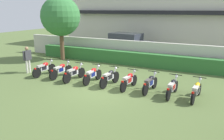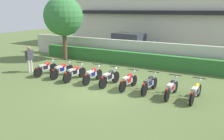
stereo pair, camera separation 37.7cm
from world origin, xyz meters
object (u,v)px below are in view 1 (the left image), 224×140
Objects in this scene: tree_near_inspector at (61,16)px; motorcycle_in_row_6 at (150,83)px; motorcycle_in_row_4 at (110,77)px; motorcycle_in_row_5 at (129,80)px; motorcycle_in_row_7 at (172,87)px; motorcycle_in_row_8 at (196,90)px; motorcycle_in_row_1 at (61,70)px; inspector_person at (27,57)px; motorcycle_in_row_2 at (74,73)px; motorcycle_in_row_0 at (44,68)px; motorcycle_in_row_3 at (92,75)px; parked_car at (127,44)px.

tree_near_inspector is 2.72× the size of motorcycle_in_row_6.
tree_near_inspector is 8.27m from motorcycle_in_row_4.
motorcycle_in_row_5 is 2.23m from motorcycle_in_row_7.
motorcycle_in_row_5 is at bearing 93.18° from motorcycle_in_row_8.
motorcycle_in_row_4 is (3.30, -0.05, 0.01)m from motorcycle_in_row_1.
motorcycle_in_row_5 is 6.96m from inspector_person.
motorcycle_in_row_2 is 1.14× the size of inspector_person.
motorcycle_in_row_5 is (5.58, 0.10, -0.01)m from motorcycle_in_row_0.
motorcycle_in_row_3 is 1.01× the size of motorcycle_in_row_4.
tree_near_inspector is at bearing 64.70° from motorcycle_in_row_5.
parked_car is 2.46× the size of motorcycle_in_row_8.
motorcycle_in_row_4 is at bearing -86.23° from motorcycle_in_row_0.
parked_car reaches higher than motorcycle_in_row_5.
inspector_person reaches higher than motorcycle_in_row_2.
motorcycle_in_row_6 is at bearing -90.46° from motorcycle_in_row_3.
motorcycle_in_row_0 is 0.96× the size of motorcycle_in_row_2.
motorcycle_in_row_6 is 1.07× the size of inspector_person.
motorcycle_in_row_3 reaches higher than motorcycle_in_row_5.
motorcycle_in_row_7 is at bearing -87.55° from motorcycle_in_row_5.
motorcycle_in_row_7 is (3.33, -0.04, -0.02)m from motorcycle_in_row_4.
motorcycle_in_row_7 is at bearing -89.04° from motorcycle_in_row_1.
inspector_person is (-5.83, -0.08, 0.55)m from motorcycle_in_row_4.
parked_car reaches higher than motorcycle_in_row_1.
motorcycle_in_row_2 is 3.34m from motorcycle_in_row_5.
motorcycle_in_row_8 is at bearing -86.50° from motorcycle_in_row_7.
motorcycle_in_row_6 is 0.95× the size of motorcycle_in_row_7.
parked_car is 9.55m from motorcycle_in_row_5.
inspector_person reaches higher than motorcycle_in_row_8.
motorcycle_in_row_4 reaches higher than motorcycle_in_row_6.
motorcycle_in_row_3 is (1.14, 0.14, -0.00)m from motorcycle_in_row_2.
motorcycle_in_row_3 reaches higher than motorcycle_in_row_8.
motorcycle_in_row_5 is (3.94, -8.68, -0.50)m from parked_car.
motorcycle_in_row_8 is (3.29, 0.01, -0.00)m from motorcycle_in_row_5.
tree_near_inspector is at bearing 47.28° from motorcycle_in_row_2.
motorcycle_in_row_6 is at bearing -52.13° from parked_car.
inspector_person is (-10.23, -0.09, 0.57)m from motorcycle_in_row_8.
motorcycle_in_row_7 and motorcycle_in_row_8 have the same top height.
motorcycle_in_row_7 is at bearing -91.20° from motorcycle_in_row_6.
motorcycle_in_row_0 and motorcycle_in_row_1 have the same top height.
tree_near_inspector is at bearing 52.22° from motorcycle_in_row_3.
inspector_person is (-6.94, -0.08, 0.57)m from motorcycle_in_row_5.
tree_near_inspector reaches higher than motorcycle_in_row_5.
motorcycle_in_row_0 reaches higher than motorcycle_in_row_5.
inspector_person reaches higher than motorcycle_in_row_7.
motorcycle_in_row_0 is at bearing 92.12° from motorcycle_in_row_3.
motorcycle_in_row_0 is 0.95× the size of motorcycle_in_row_1.
motorcycle_in_row_4 is 4.40m from motorcycle_in_row_8.
motorcycle_in_row_1 reaches higher than motorcycle_in_row_2.
motorcycle_in_row_2 is at bearing 96.82° from motorcycle_in_row_4.
tree_near_inspector is 9.17m from motorcycle_in_row_5.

